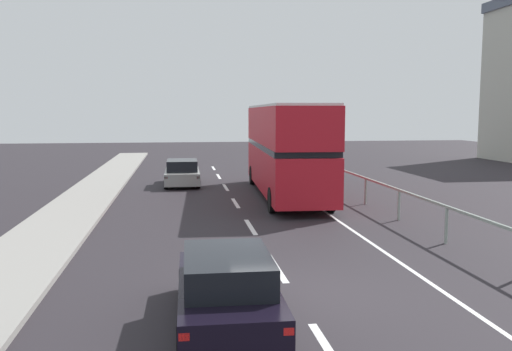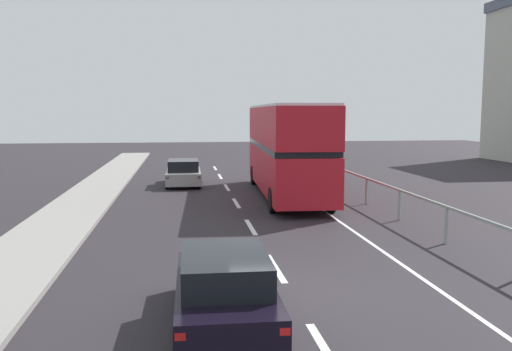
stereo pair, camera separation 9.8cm
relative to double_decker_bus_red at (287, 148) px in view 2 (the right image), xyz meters
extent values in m
cube|color=#282429|center=(-2.51, -13.39, -2.31)|extent=(73.96, 120.00, 0.10)
cube|color=silver|center=(-2.51, -11.43, -2.26)|extent=(0.16, 2.50, 0.01)
cube|color=silver|center=(-2.51, -6.52, -2.26)|extent=(0.16, 2.50, 0.01)
cube|color=silver|center=(-2.51, -1.62, -2.26)|extent=(0.16, 2.50, 0.01)
cube|color=silver|center=(-2.51, 3.29, -2.26)|extent=(0.16, 2.50, 0.01)
cube|color=silver|center=(-2.51, 8.20, -2.26)|extent=(0.16, 2.50, 0.01)
cube|color=silver|center=(-2.51, 13.10, -2.26)|extent=(0.16, 2.50, 0.01)
cube|color=silver|center=(0.75, -4.39, -2.26)|extent=(0.12, 46.00, 0.01)
cube|color=gray|center=(2.94, -4.39, -1.16)|extent=(0.08, 42.00, 0.08)
cylinder|color=gray|center=(2.94, -9.64, -1.71)|extent=(0.10, 0.10, 1.10)
cylinder|color=gray|center=(2.94, -6.14, -1.71)|extent=(0.10, 0.10, 1.10)
cylinder|color=gray|center=(2.94, -2.64, -1.71)|extent=(0.10, 0.10, 1.10)
cylinder|color=gray|center=(2.94, 0.86, -1.71)|extent=(0.10, 0.10, 1.10)
cylinder|color=gray|center=(2.94, 4.36, -1.71)|extent=(0.10, 0.10, 1.10)
cylinder|color=gray|center=(2.94, 7.86, -1.71)|extent=(0.10, 0.10, 1.10)
cylinder|color=gray|center=(2.94, 11.36, -1.71)|extent=(0.10, 0.10, 1.10)
cylinder|color=gray|center=(2.94, 14.86, -1.71)|extent=(0.10, 0.10, 1.10)
cube|color=#B11521|center=(0.00, -0.01, -0.97)|extent=(3.00, 11.51, 1.88)
cube|color=black|center=(0.00, -0.01, 0.09)|extent=(3.00, 11.05, 0.24)
cube|color=#B11521|center=(0.00, -0.01, 1.03)|extent=(3.00, 11.51, 1.65)
cube|color=silver|center=(0.00, -0.01, 1.90)|extent=(2.94, 11.28, 0.10)
cube|color=black|center=(0.25, 5.67, -0.88)|extent=(2.25, 0.14, 1.32)
cube|color=yellow|center=(0.25, 5.67, 1.44)|extent=(1.50, 0.11, 0.28)
cylinder|color=black|center=(-0.95, 4.34, -1.76)|extent=(0.32, 1.01, 1.00)
cylinder|color=black|center=(1.34, 4.24, -1.76)|extent=(0.32, 1.01, 1.00)
cylinder|color=black|center=(-1.33, -4.06, -1.76)|extent=(0.32, 1.01, 1.00)
cylinder|color=black|center=(0.96, -4.16, -1.76)|extent=(0.32, 1.01, 1.00)
cube|color=black|center=(-4.06, -14.82, -1.76)|extent=(1.80, 4.21, 0.65)
cube|color=black|center=(-4.07, -15.03, -1.16)|extent=(1.56, 2.33, 0.54)
cube|color=red|center=(-4.86, -16.87, -1.59)|extent=(0.16, 0.06, 0.12)
cube|color=red|center=(-3.33, -16.89, -1.59)|extent=(0.16, 0.06, 0.12)
cylinder|color=black|center=(-4.83, -13.41, -1.94)|extent=(0.21, 0.64, 0.64)
cylinder|color=black|center=(-3.26, -13.43, -1.94)|extent=(0.21, 0.64, 0.64)
cylinder|color=black|center=(-4.87, -16.20, -1.94)|extent=(0.21, 0.64, 0.64)
cylinder|color=black|center=(-3.30, -16.22, -1.94)|extent=(0.21, 0.64, 0.64)
cube|color=gray|center=(-4.73, 4.55, -1.77)|extent=(1.82, 4.17, 0.63)
cube|color=black|center=(-4.73, 4.34, -1.17)|extent=(1.59, 2.30, 0.57)
cube|color=red|center=(-5.54, 2.51, -1.61)|extent=(0.16, 0.06, 0.12)
cube|color=red|center=(-3.95, 2.50, -1.61)|extent=(0.16, 0.06, 0.12)
cylinder|color=black|center=(-5.53, 5.93, -1.94)|extent=(0.21, 0.64, 0.64)
cylinder|color=black|center=(-3.90, 5.92, -1.94)|extent=(0.21, 0.64, 0.64)
cylinder|color=black|center=(-5.55, 3.18, -1.94)|extent=(0.21, 0.64, 0.64)
cylinder|color=black|center=(-3.92, 3.17, -1.94)|extent=(0.21, 0.64, 0.64)
camera|label=1|loc=(-4.89, -24.40, 1.62)|focal=37.88mm
camera|label=2|loc=(-4.79, -24.41, 1.62)|focal=37.88mm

